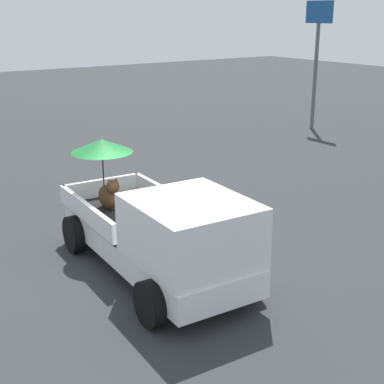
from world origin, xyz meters
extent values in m
plane|color=#2D3033|center=(0.00, 0.00, 0.00)|extent=(80.00, 80.00, 0.00)
cylinder|color=black|center=(1.80, 0.88, 0.40)|extent=(0.81, 0.32, 0.80)
cylinder|color=black|center=(1.69, -1.07, 0.40)|extent=(0.81, 0.32, 0.80)
cylinder|color=black|center=(-1.69, 1.07, 0.40)|extent=(0.81, 0.32, 0.80)
cylinder|color=black|center=(-1.80, -0.88, 0.40)|extent=(0.81, 0.32, 0.80)
cube|color=white|center=(0.00, 0.00, 0.57)|extent=(5.09, 2.07, 0.50)
cube|color=white|center=(1.40, -0.08, 1.36)|extent=(2.20, 1.97, 1.08)
cube|color=#4C606B|center=(2.40, -0.13, 1.56)|extent=(0.15, 1.72, 0.64)
cube|color=black|center=(-1.15, 0.06, 0.85)|extent=(2.90, 1.99, 0.06)
cube|color=white|center=(-1.10, 0.98, 1.08)|extent=(2.80, 0.25, 0.40)
cube|color=white|center=(-1.20, -0.86, 1.08)|extent=(2.80, 0.25, 0.40)
cube|color=white|center=(-2.50, 0.14, 1.08)|extent=(0.20, 1.84, 0.40)
ellipsoid|color=#472D19|center=(-1.62, -0.15, 1.14)|extent=(0.70, 0.36, 0.52)
sphere|color=#472D19|center=(-1.32, -0.17, 1.46)|extent=(0.29, 0.29, 0.28)
cone|color=#472D19|center=(-1.31, -0.09, 1.60)|extent=(0.09, 0.09, 0.12)
cone|color=#472D19|center=(-1.32, -0.25, 1.60)|extent=(0.09, 0.09, 0.12)
cylinder|color=black|center=(-1.72, -0.18, 1.52)|extent=(0.03, 0.03, 1.28)
cone|color=#19722D|center=(-1.72, -0.18, 2.26)|extent=(1.38, 1.38, 0.28)
cylinder|color=#59595B|center=(-8.09, 13.06, 2.23)|extent=(0.16, 0.16, 4.47)
cube|color=#194C8C|center=(-8.09, 13.06, 4.92)|extent=(1.40, 0.12, 0.90)
camera|label=1|loc=(8.65, -5.12, 4.95)|focal=51.78mm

